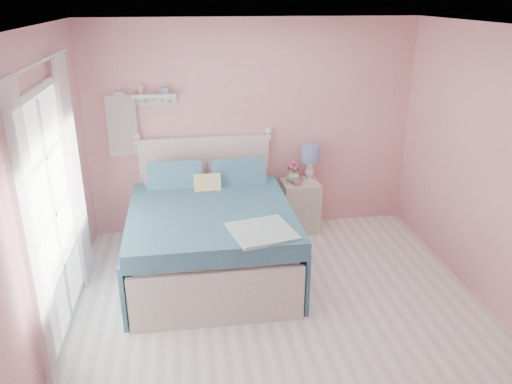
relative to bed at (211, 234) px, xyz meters
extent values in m
plane|color=silver|center=(0.61, -1.19, -0.41)|extent=(4.50, 4.50, 0.00)
plane|color=pink|center=(0.61, 1.06, 0.89)|extent=(4.00, 0.00, 4.00)
plane|color=pink|center=(-1.39, -1.19, 0.89)|extent=(0.00, 4.50, 4.50)
plane|color=white|center=(0.61, -1.19, 2.19)|extent=(4.50, 4.50, 0.00)
cube|color=silver|center=(0.00, -0.03, -0.19)|extent=(1.57, 2.06, 0.45)
cube|color=silver|center=(0.00, -0.03, 0.11)|extent=(1.51, 2.00, 0.16)
cube|color=silver|center=(0.00, 1.00, 0.17)|extent=(1.59, 0.07, 1.17)
cube|color=silver|center=(0.00, 1.00, 0.79)|extent=(1.65, 0.09, 0.06)
cube|color=silver|center=(0.00, -1.05, -0.13)|extent=(1.59, 0.06, 0.56)
cube|color=teal|center=(0.00, -0.18, 0.28)|extent=(1.69, 1.80, 0.18)
cube|color=pink|center=(-0.37, 0.68, 0.39)|extent=(0.68, 0.28, 0.43)
cube|color=pink|center=(0.37, 0.68, 0.39)|extent=(0.68, 0.28, 0.43)
cube|color=#CCBC59|center=(0.00, 0.40, 0.39)|extent=(0.30, 0.22, 0.31)
cube|color=beige|center=(1.18, 0.82, -0.09)|extent=(0.45, 0.42, 0.65)
cube|color=silver|center=(1.18, 0.62, 0.11)|extent=(0.39, 0.02, 0.16)
sphere|color=white|center=(1.18, 0.60, 0.11)|extent=(0.03, 0.03, 0.03)
cylinder|color=white|center=(1.30, 0.86, 0.25)|extent=(0.15, 0.15, 0.02)
cylinder|color=white|center=(1.30, 0.86, 0.38)|extent=(0.07, 0.07, 0.25)
cylinder|color=#7691C4|center=(1.30, 0.86, 0.60)|extent=(0.23, 0.23, 0.21)
imported|color=silver|center=(1.08, 0.84, 0.33)|extent=(0.21, 0.21, 0.17)
imported|color=#C2828B|center=(1.11, 0.72, 0.28)|extent=(0.14, 0.14, 0.09)
sphere|color=#DC4B82|center=(1.08, 0.84, 0.49)|extent=(0.06, 0.06, 0.06)
sphere|color=#DC4B82|center=(1.12, 0.86, 0.45)|extent=(0.06, 0.06, 0.06)
sphere|color=#DC4B82|center=(1.04, 0.85, 0.46)|extent=(0.06, 0.06, 0.06)
sphere|color=#DC4B82|center=(1.10, 0.81, 0.43)|extent=(0.06, 0.06, 0.06)
sphere|color=#DC4B82|center=(1.05, 0.82, 0.44)|extent=(0.06, 0.06, 0.06)
cube|color=silver|center=(-0.55, 0.98, 1.34)|extent=(0.50, 0.14, 0.04)
cube|color=silver|center=(-0.55, 1.04, 1.27)|extent=(0.50, 0.03, 0.12)
cylinder|color=#D18C99|center=(-0.70, 0.98, 1.41)|extent=(0.06, 0.06, 0.10)
cube|color=#7691C4|center=(-0.43, 0.98, 1.39)|extent=(0.08, 0.06, 0.07)
cube|color=white|center=(-0.94, 0.99, 0.99)|extent=(0.34, 0.03, 0.72)
cube|color=silver|center=(-1.36, -0.79, 1.72)|extent=(0.04, 1.32, 0.06)
cube|color=silver|center=(-1.36, -0.79, -0.38)|extent=(0.04, 1.32, 0.06)
cube|color=silver|center=(-1.36, -1.42, 0.64)|extent=(0.04, 0.06, 2.10)
cube|color=silver|center=(-1.36, -0.16, 0.64)|extent=(0.04, 0.06, 2.10)
cube|color=white|center=(-1.36, -0.79, 0.67)|extent=(0.02, 1.20, 2.04)
cube|color=white|center=(-1.31, -1.53, 0.77)|extent=(0.04, 0.40, 2.32)
cube|color=white|center=(-1.31, -0.04, 0.77)|extent=(0.04, 0.40, 2.32)
camera|label=1|loc=(-0.20, -4.87, 2.43)|focal=35.00mm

